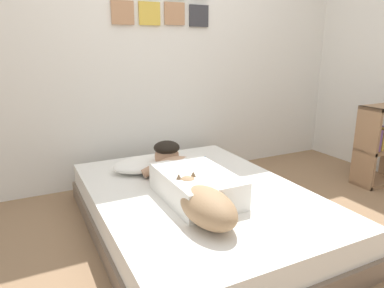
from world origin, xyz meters
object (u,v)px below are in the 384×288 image
object	(u,v)px
bed	(198,210)
pillow	(145,164)
bookshelf	(379,144)
coffee_cup	(201,162)
person_lying	(187,176)
cell_phone	(171,194)
dog	(205,204)

from	to	relation	value
bed	pillow	distance (m)	0.62
pillow	bookshelf	world-z (taller)	bookshelf
coffee_cup	person_lying	bearing A→B (deg)	-128.24
coffee_cup	cell_phone	distance (m)	0.63
person_lying	coffee_cup	bearing A→B (deg)	51.76
bed	cell_phone	xyz separation A→B (m)	(-0.20, 0.02, 0.15)
cell_phone	person_lying	bearing A→B (deg)	3.51
person_lying	cell_phone	size ratio (longest dim) A/B	6.57
bed	cell_phone	distance (m)	0.25
coffee_cup	bookshelf	world-z (taller)	bookshelf
bed	person_lying	size ratio (longest dim) A/B	2.16
person_lying	bookshelf	world-z (taller)	bookshelf
person_lying	dog	distance (m)	0.45
person_lying	bookshelf	xyz separation A→B (m)	(1.99, -0.01, -0.01)
bed	person_lying	world-z (taller)	person_lying
person_lying	coffee_cup	distance (m)	0.55
bed	bookshelf	bearing A→B (deg)	0.61
person_lying	dog	bearing A→B (deg)	-102.93
pillow	coffee_cup	bearing A→B (deg)	-11.55
dog	coffee_cup	size ratio (longest dim) A/B	4.60
pillow	person_lying	distance (m)	0.54
bed	person_lying	bearing A→B (deg)	156.61
cell_phone	bookshelf	distance (m)	2.11
bed	bookshelf	size ratio (longest dim) A/B	2.65
bed	dog	xyz separation A→B (m)	(-0.17, -0.41, 0.25)
cell_phone	bookshelf	xyz separation A→B (m)	(2.11, -0.00, 0.09)
bookshelf	person_lying	bearing A→B (deg)	179.69
bookshelf	cell_phone	bearing A→B (deg)	179.92
bed	cell_phone	size ratio (longest dim) A/B	14.20
person_lying	coffee_cup	size ratio (longest dim) A/B	7.36
bed	coffee_cup	size ratio (longest dim) A/B	15.90
pillow	dog	size ratio (longest dim) A/B	0.90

